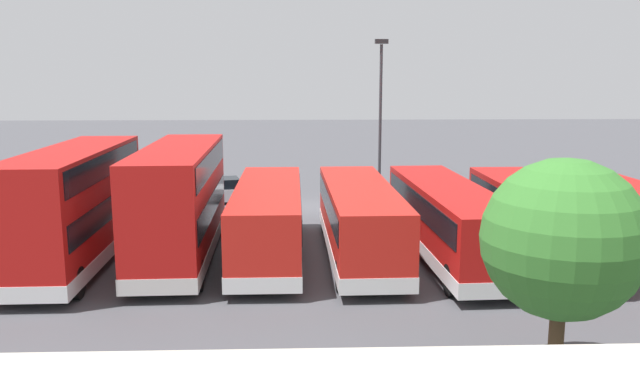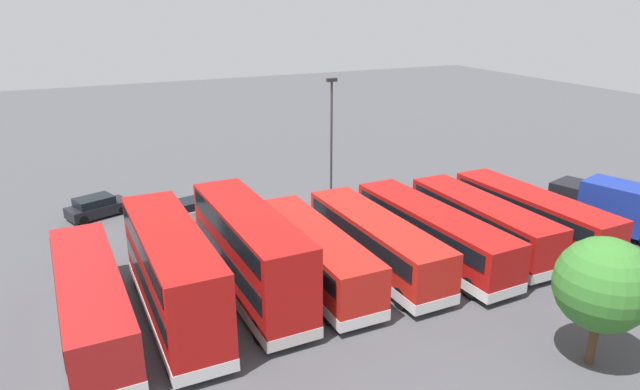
{
  "view_description": "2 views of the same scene",
  "coord_description": "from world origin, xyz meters",
  "px_view_note": "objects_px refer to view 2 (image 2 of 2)",
  "views": [
    {
      "loc": [
        0.69,
        35.58,
        7.35
      ],
      "look_at": [
        -0.5,
        2.08,
        1.06
      ],
      "focal_mm": 36.33,
      "sensor_mm": 36.0,
      "label": 1
    },
    {
      "loc": [
        12.81,
        34.26,
        14.1
      ],
      "look_at": [
        -2.7,
        1.15,
        1.3
      ],
      "focal_mm": 31.51,
      "sensor_mm": 36.0,
      "label": 2
    }
  ],
  "objects_px": {
    "bus_single_deck_third": "(432,232)",
    "box_truck_blue": "(616,206)",
    "bus_single_deck_near_end": "(532,215)",
    "bus_single_deck_far_end": "(91,299)",
    "car_small_green": "(198,209)",
    "bus_double_decker_seventh": "(173,273)",
    "bus_single_deck_second": "(481,222)",
    "car_hatchback_silver": "(97,207)",
    "bus_single_deck_fourth": "(376,242)",
    "lamp_post_tall": "(331,135)",
    "bus_double_decker_sixth": "(250,252)",
    "bus_single_deck_fifth": "(314,253)"
  },
  "relations": [
    {
      "from": "box_truck_blue",
      "to": "lamp_post_tall",
      "type": "height_order",
      "value": "lamp_post_tall"
    },
    {
      "from": "bus_single_deck_far_end",
      "to": "bus_single_deck_second",
      "type": "bearing_deg",
      "value": 179.51
    },
    {
      "from": "bus_single_deck_third",
      "to": "lamp_post_tall",
      "type": "bearing_deg",
      "value": -81.07
    },
    {
      "from": "bus_single_deck_second",
      "to": "lamp_post_tall",
      "type": "bearing_deg",
      "value": -62.79
    },
    {
      "from": "bus_double_decker_seventh",
      "to": "bus_double_decker_sixth",
      "type": "bearing_deg",
      "value": -170.74
    },
    {
      "from": "bus_single_deck_near_end",
      "to": "box_truck_blue",
      "type": "relative_size",
      "value": 1.44
    },
    {
      "from": "bus_single_deck_third",
      "to": "bus_single_deck_second",
      "type": "bearing_deg",
      "value": 179.46
    },
    {
      "from": "bus_single_deck_second",
      "to": "bus_single_deck_fourth",
      "type": "relative_size",
      "value": 0.96
    },
    {
      "from": "box_truck_blue",
      "to": "lamp_post_tall",
      "type": "relative_size",
      "value": 0.86
    },
    {
      "from": "bus_single_deck_fifth",
      "to": "bus_single_deck_far_end",
      "type": "distance_m",
      "value": 10.86
    },
    {
      "from": "car_small_green",
      "to": "bus_single_deck_second",
      "type": "bearing_deg",
      "value": 140.0
    },
    {
      "from": "bus_single_deck_fifth",
      "to": "bus_double_decker_seventh",
      "type": "relative_size",
      "value": 1.01
    },
    {
      "from": "lamp_post_tall",
      "to": "bus_single_deck_far_end",
      "type": "bearing_deg",
      "value": 30.34
    },
    {
      "from": "bus_single_deck_third",
      "to": "bus_double_decker_sixth",
      "type": "height_order",
      "value": "bus_double_decker_sixth"
    },
    {
      "from": "bus_double_decker_seventh",
      "to": "bus_single_deck_second",
      "type": "bearing_deg",
      "value": -178.57
    },
    {
      "from": "bus_single_deck_third",
      "to": "bus_double_decker_seventh",
      "type": "height_order",
      "value": "bus_double_decker_seventh"
    },
    {
      "from": "bus_single_deck_third",
      "to": "box_truck_blue",
      "type": "distance_m",
      "value": 12.98
    },
    {
      "from": "bus_single_deck_fifth",
      "to": "bus_double_decker_sixth",
      "type": "bearing_deg",
      "value": 1.75
    },
    {
      "from": "bus_single_deck_second",
      "to": "bus_single_deck_fourth",
      "type": "bearing_deg",
      "value": -1.87
    },
    {
      "from": "bus_single_deck_third",
      "to": "bus_double_decker_seventh",
      "type": "xyz_separation_m",
      "value": [
        14.57,
        0.48,
        0.82
      ]
    },
    {
      "from": "bus_double_decker_sixth",
      "to": "lamp_post_tall",
      "type": "bearing_deg",
      "value": -133.39
    },
    {
      "from": "bus_single_deck_fifth",
      "to": "bus_double_decker_sixth",
      "type": "relative_size",
      "value": 1.01
    },
    {
      "from": "box_truck_blue",
      "to": "car_small_green",
      "type": "relative_size",
      "value": 1.73
    },
    {
      "from": "bus_single_deck_third",
      "to": "bus_double_decker_seventh",
      "type": "bearing_deg",
      "value": 1.9
    },
    {
      "from": "bus_single_deck_far_end",
      "to": "car_hatchback_silver",
      "type": "bearing_deg",
      "value": -95.02
    },
    {
      "from": "bus_single_deck_fourth",
      "to": "lamp_post_tall",
      "type": "relative_size",
      "value": 1.23
    },
    {
      "from": "bus_double_decker_seventh",
      "to": "box_truck_blue",
      "type": "distance_m",
      "value": 27.47
    },
    {
      "from": "box_truck_blue",
      "to": "lamp_post_tall",
      "type": "bearing_deg",
      "value": -38.63
    },
    {
      "from": "bus_single_deck_second",
      "to": "bus_single_deck_far_end",
      "type": "height_order",
      "value": "same"
    },
    {
      "from": "bus_single_deck_near_end",
      "to": "bus_single_deck_far_end",
      "type": "bearing_deg",
      "value": -1.17
    },
    {
      "from": "box_truck_blue",
      "to": "bus_double_decker_seventh",
      "type": "bearing_deg",
      "value": -2.51
    },
    {
      "from": "bus_single_deck_second",
      "to": "car_small_green",
      "type": "height_order",
      "value": "bus_single_deck_second"
    },
    {
      "from": "bus_single_deck_third",
      "to": "box_truck_blue",
      "type": "xyz_separation_m",
      "value": [
        -12.87,
        1.69,
        0.08
      ]
    },
    {
      "from": "bus_double_decker_seventh",
      "to": "car_hatchback_silver",
      "type": "relative_size",
      "value": 2.48
    },
    {
      "from": "car_hatchback_silver",
      "to": "car_small_green",
      "type": "height_order",
      "value": "same"
    },
    {
      "from": "bus_single_deck_second",
      "to": "box_truck_blue",
      "type": "relative_size",
      "value": 1.37
    },
    {
      "from": "bus_single_deck_second",
      "to": "box_truck_blue",
      "type": "height_order",
      "value": "box_truck_blue"
    },
    {
      "from": "bus_single_deck_third",
      "to": "bus_double_decker_sixth",
      "type": "xyz_separation_m",
      "value": [
        10.7,
        -0.15,
        0.82
      ]
    },
    {
      "from": "bus_single_deck_second",
      "to": "bus_single_deck_far_end",
      "type": "relative_size",
      "value": 0.91
    },
    {
      "from": "box_truck_blue",
      "to": "bus_single_deck_far_end",
      "type": "bearing_deg",
      "value": -3.4
    },
    {
      "from": "bus_single_deck_far_end",
      "to": "box_truck_blue",
      "type": "relative_size",
      "value": 1.5
    },
    {
      "from": "car_hatchback_silver",
      "to": "car_small_green",
      "type": "bearing_deg",
      "value": 152.24
    },
    {
      "from": "bus_double_decker_sixth",
      "to": "box_truck_blue",
      "type": "relative_size",
      "value": 1.37
    },
    {
      "from": "bus_double_decker_sixth",
      "to": "bus_single_deck_far_end",
      "type": "distance_m",
      "value": 7.42
    },
    {
      "from": "bus_single_deck_second",
      "to": "bus_double_decker_sixth",
      "type": "relative_size",
      "value": 1.0
    },
    {
      "from": "bus_single_deck_near_end",
      "to": "bus_double_decker_sixth",
      "type": "relative_size",
      "value": 1.05
    },
    {
      "from": "bus_single_deck_near_end",
      "to": "bus_double_decker_seventh",
      "type": "xyz_separation_m",
      "value": [
        21.74,
        0.12,
        0.83
      ]
    },
    {
      "from": "bus_double_decker_sixth",
      "to": "lamp_post_tall",
      "type": "height_order",
      "value": "lamp_post_tall"
    },
    {
      "from": "bus_single_deck_fifth",
      "to": "bus_single_deck_second",
      "type": "bearing_deg",
      "value": 178.48
    },
    {
      "from": "car_small_green",
      "to": "bus_single_deck_fifth",
      "type": "bearing_deg",
      "value": 106.24
    }
  ]
}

